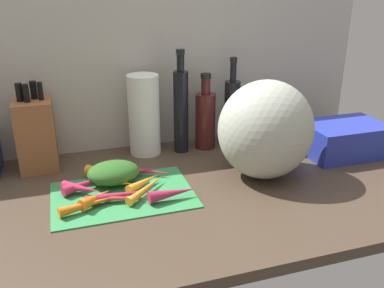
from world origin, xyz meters
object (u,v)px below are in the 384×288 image
carrot_1 (81,188)px  bottle_1 (205,119)px  carrot_9 (127,173)px  carrot_11 (147,188)px  knife_block (36,134)px  carrot_3 (150,172)px  bottle_0 (181,109)px  carrot_4 (116,182)px  carrot_6 (108,173)px  carrot_12 (144,182)px  bottle_2 (232,111)px  cutting_board (123,194)px  carrot_0 (89,204)px  carrot_5 (117,198)px  winter_squash (266,130)px  carrot_7 (124,195)px  carrot_8 (96,198)px  paper_towel_roll (144,115)px  carrot_2 (89,183)px  carrot_10 (173,193)px  dish_rack (343,139)px

carrot_1 → bottle_1: bottle_1 is taller
carrot_9 → carrot_11: 10.75cm
knife_block → carrot_3: bearing=-29.4°
bottle_0 → carrot_4: bearing=-139.5°
carrot_6 → carrot_12: 12.46cm
carrot_1 → carrot_3: carrot_1 is taller
carrot_4 → bottle_2: size_ratio=0.33×
cutting_board → carrot_4: bearing=108.2°
carrot_0 → carrot_6: (6.82, 16.27, 0.40)cm
carrot_5 → knife_block: size_ratio=0.61×
carrot_11 → carrot_9: bearing=110.4°
winter_squash → carrot_7: bearing=-175.7°
carrot_8 → knife_block: (-14.69, 30.67, 9.06)cm
carrot_3 → bottle_2: bearing=27.7°
bottle_1 → cutting_board: bearing=-141.4°
winter_squash → paper_towel_roll: winter_squash is taller
carrot_2 → knife_block: bearing=123.4°
carrot_0 → carrot_8: 3.04cm
carrot_10 → dish_rack: bearing=12.4°
carrot_0 → carrot_11: size_ratio=0.90×
carrot_6 → carrot_9: size_ratio=0.82×
winter_squash → knife_block: size_ratio=1.07×
carrot_0 → carrot_6: carrot_6 is taller
carrot_10 → bottle_1: bottle_1 is taller
carrot_2 → carrot_12: size_ratio=1.32×
carrot_6 → paper_towel_roll: 26.38cm
carrot_0 → winter_squash: size_ratio=0.53×
carrot_5 → bottle_1: 49.00cm
carrot_11 → bottle_1: bottle_1 is taller
carrot_12 → knife_block: bearing=138.9°
carrot_2 → paper_towel_roll: size_ratio=0.59×
paper_towel_roll → bottle_2: size_ratio=0.86×
carrot_4 → carrot_9: (4.19, 4.54, -0.00)cm
carrot_3 → carrot_7: 15.86cm
paper_towel_roll → carrot_6: bearing=-129.9°
carrot_1 → carrot_7: (10.80, -6.46, -0.34)cm
carrot_11 → winter_squash: 39.02cm
carrot_5 → paper_towel_roll: (14.65, 33.37, 11.88)cm
carrot_8 → carrot_9: 16.03cm
carrot_8 → carrot_12: size_ratio=0.84×
cutting_board → paper_towel_roll: (12.55, 28.76, 13.34)cm
cutting_board → carrot_8: carrot_8 is taller
cutting_board → bottle_0: bottle_0 is taller
carrot_9 → carrot_5: bearing=-110.5°
carrot_11 → bottle_0: 36.00cm
dish_rack → carrot_10: bearing=-167.6°
knife_block → carrot_9: bearing=-36.4°
carrot_12 → bottle_0: (18.51, 24.51, 13.08)cm
carrot_0 → carrot_12: size_ratio=1.30×
carrot_9 → carrot_11: bearing=-69.6°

